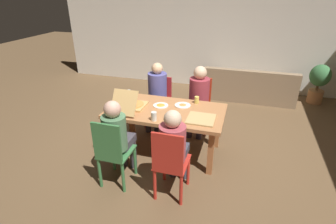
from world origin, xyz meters
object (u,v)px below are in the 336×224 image
at_px(person_2, 157,91).
at_px(potted_plant, 319,81).
at_px(dining_table, 166,115).
at_px(plate_0, 161,105).
at_px(pizza_box_0, 201,119).
at_px(pizza_box_1, 132,105).
at_px(chair_3, 170,163).
at_px(drinking_glass_0, 154,116).
at_px(person_1, 117,134).
at_px(chair_1, 113,152).
at_px(couch, 249,88).
at_px(drinking_glass_2, 129,94).
at_px(drinking_glass_1, 197,100).
at_px(plate_1, 183,105).
at_px(person_0, 199,95).
at_px(person_3, 174,144).
at_px(chair_2, 159,99).
at_px(chair_0, 199,103).

bearing_deg(person_2, potted_plant, 34.10).
bearing_deg(dining_table, plate_0, 139.46).
bearing_deg(person_2, pizza_box_0, -43.90).
height_order(pizza_box_0, pizza_box_1, pizza_box_1).
distance_m(chair_3, drinking_glass_0, 0.77).
relative_size(person_1, plate_0, 5.04).
height_order(dining_table, drinking_glass_0, drinking_glass_0).
relative_size(chair_1, couch, 0.48).
bearing_deg(plate_0, drinking_glass_2, 165.75).
bearing_deg(dining_table, drinking_glass_2, 160.55).
relative_size(plate_0, drinking_glass_1, 2.12).
height_order(chair_3, pizza_box_1, pizza_box_1).
bearing_deg(person_1, drinking_glass_2, 106.32).
height_order(pizza_box_0, drinking_glass_0, drinking_glass_0).
distance_m(pizza_box_1, plate_1, 0.79).
bearing_deg(drinking_glass_0, pizza_box_0, 18.32).
xyz_separation_m(person_0, person_3, (-0.00, -1.62, -0.03)).
xyz_separation_m(pizza_box_0, drinking_glass_2, (-1.30, 0.44, 0.06)).
height_order(chair_3, potted_plant, chair_3).
relative_size(person_2, plate_0, 5.17).
bearing_deg(drinking_glass_1, chair_2, 146.61).
distance_m(pizza_box_1, drinking_glass_2, 0.40).
height_order(chair_1, chair_2, chair_1).
distance_m(chair_1, person_3, 0.80).
height_order(person_1, drinking_glass_0, person_1).
bearing_deg(pizza_box_0, drinking_glass_2, 161.29).
relative_size(person_2, drinking_glass_0, 9.67).
bearing_deg(pizza_box_0, chair_0, 101.13).
bearing_deg(couch, plate_0, -117.36).
height_order(pizza_box_0, potted_plant, potted_plant).
bearing_deg(plate_0, chair_2, 110.27).
xyz_separation_m(chair_0, drinking_glass_2, (-1.08, -0.67, 0.30)).
xyz_separation_m(chair_2, drinking_glass_2, (-0.31, -0.65, 0.32)).
bearing_deg(chair_2, drinking_glass_1, -33.39).
bearing_deg(plate_1, potted_plant, 46.97).
bearing_deg(person_1, drinking_glass_1, 55.30).
bearing_deg(pizza_box_0, drinking_glass_1, 107.23).
xyz_separation_m(chair_0, chair_2, (-0.77, -0.02, -0.02)).
relative_size(person_0, person_1, 1.02).
xyz_separation_m(dining_table, drinking_glass_2, (-0.73, 0.26, 0.16)).
xyz_separation_m(drinking_glass_1, potted_plant, (2.29, 2.50, -0.28)).
relative_size(pizza_box_0, plate_0, 1.63).
xyz_separation_m(person_0, person_1, (-0.77, -1.61, -0.02)).
height_order(chair_2, drinking_glass_2, chair_2).
relative_size(chair_1, person_1, 0.83).
bearing_deg(pizza_box_0, potted_plant, 55.21).
bearing_deg(drinking_glass_2, chair_0, 32.01).
xyz_separation_m(person_1, drinking_glass_2, (-0.31, 1.06, 0.12)).
height_order(chair_0, person_3, person_3).
bearing_deg(drinking_glass_0, person_2, 107.30).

